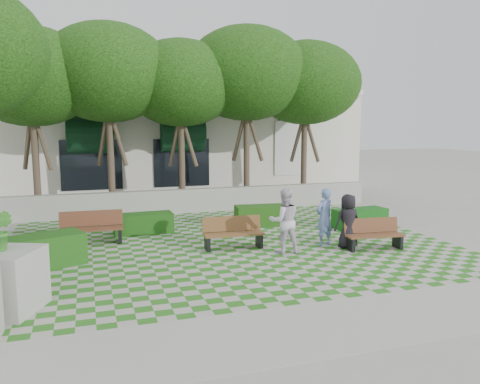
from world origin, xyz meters
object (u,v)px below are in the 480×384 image
object	(u,v)px
hedge_midleft	(143,223)
planter_back	(4,278)
bench_west	(91,228)
hedge_west	(35,252)
hedge_midright	(264,215)
person_blue	(324,217)
bench_east	(373,235)
person_white	(284,221)
person_dark	(348,221)
bench_mid	(233,233)
hedge_east	(360,218)

from	to	relation	value
hedge_midleft	planter_back	bearing A→B (deg)	-119.34
bench_west	hedge_west	bearing A→B (deg)	-119.26
bench_west	hedge_midleft	size ratio (longest dim) A/B	0.99
hedge_midright	bench_west	bearing A→B (deg)	-172.46
hedge_west	person_blue	xyz separation A→B (m)	(7.42, -0.22, 0.42)
bench_east	person_white	distance (m)	2.52
person_white	hedge_midright	bearing A→B (deg)	-95.61
bench_west	person_white	distance (m)	5.46
hedge_west	planter_back	distance (m)	2.63
hedge_midright	hedge_midleft	world-z (taller)	hedge_midright
bench_east	hedge_midleft	bearing A→B (deg)	152.44
person_blue	person_dark	distance (m)	0.65
hedge_midleft	person_white	distance (m)	4.74
hedge_midleft	bench_west	bearing A→B (deg)	-152.21
bench_west	hedge_midleft	distance (m)	1.75
hedge_west	person_dark	size ratio (longest dim) A/B	1.47
bench_west	planter_back	xyz separation A→B (m)	(-1.53, -4.65, 0.18)
bench_east	hedge_midright	distance (m)	4.11
hedge_west	person_dark	bearing A→B (deg)	-4.62
bench_mid	hedge_west	world-z (taller)	bench_mid
hedge_midright	person_dark	bearing A→B (deg)	-72.00
bench_west	person_white	size ratio (longest dim) A/B	1.04
bench_west	hedge_west	size ratio (longest dim) A/B	0.81
hedge_midright	person_dark	xyz separation A→B (m)	(1.11, -3.41, 0.41)
bench_east	hedge_midright	world-z (taller)	bench_east
hedge_east	hedge_midright	size ratio (longest dim) A/B	0.93
person_dark	planter_back	bearing A→B (deg)	13.33
hedge_midleft	person_dark	xyz separation A→B (m)	(5.09, -3.50, 0.43)
person_blue	hedge_midright	bearing A→B (deg)	-97.85
bench_mid	planter_back	distance (m)	5.95
hedge_midright	person_blue	bearing A→B (deg)	-78.34
hedge_east	planter_back	world-z (taller)	planter_back
hedge_midright	person_blue	distance (m)	3.09
bench_east	hedge_midright	bearing A→B (deg)	120.90
bench_west	person_dark	world-z (taller)	person_dark
hedge_midleft	hedge_west	distance (m)	4.02
hedge_midright	hedge_west	distance (m)	7.35
bench_east	person_blue	size ratio (longest dim) A/B	1.00
hedge_east	person_dark	xyz separation A→B (m)	(-1.74, -2.12, 0.43)
bench_mid	hedge_east	bearing A→B (deg)	17.73
bench_east	person_dark	xyz separation A→B (m)	(-0.60, 0.32, 0.35)
person_white	hedge_midleft	bearing A→B (deg)	-39.56
bench_west	planter_back	distance (m)	4.90
bench_east	hedge_east	bearing A→B (deg)	71.32
bench_east	hedge_west	bearing A→B (deg)	179.83
hedge_midleft	hedge_west	xyz separation A→B (m)	(-2.83, -2.86, 0.07)
bench_east	hedge_midleft	world-z (taller)	bench_east
person_blue	person_white	distance (m)	1.39
bench_east	bench_mid	world-z (taller)	bench_mid
hedge_midright	hedge_midleft	bearing A→B (deg)	178.84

